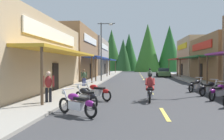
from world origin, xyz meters
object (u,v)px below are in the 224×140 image
rider_cruising_lead (150,89)px  pedestrian_by_shop (48,85)px  pedestrian_waiting (84,77)px  streetlamp_right (221,29)px  rider_cruising_trailing (150,76)px  streetlamp_left (104,44)px  motorcycle_parked_right_3 (219,91)px  motorcycle_parked_left_1 (86,96)px  parked_car_curbside (163,73)px  motorcycle_parked_left_2 (97,91)px  motorcycle_parked_right_4 (209,88)px  motorcycle_parked_left_0 (77,103)px  motorcycle_parked_right_5 (196,85)px

rider_cruising_lead → pedestrian_by_shop: size_ratio=1.28×
rider_cruising_lead → pedestrian_waiting: (-5.25, 6.78, 0.25)m
streetlamp_right → rider_cruising_trailing: 11.32m
streetlamp_left → rider_cruising_lead: (4.35, -12.75, -3.66)m
motorcycle_parked_right_3 → pedestrian_by_shop: bearing=151.2°
motorcycle_parked_right_3 → pedestrian_waiting: (-9.13, 6.03, 0.42)m
pedestrian_by_shop → rider_cruising_trailing: bearing=144.8°
streetlamp_left → motorcycle_parked_left_1: streetlamp_left is taller
rider_cruising_trailing → motorcycle_parked_right_3: bearing=-167.7°
parked_car_curbside → rider_cruising_trailing: bearing=166.5°
motorcycle_parked_right_3 → motorcycle_parked_left_2: size_ratio=0.87×
streetlamp_right → motorcycle_parked_right_4: streetlamp_right is taller
motorcycle_parked_right_3 → parked_car_curbside: 23.00m
streetlamp_left → pedestrian_waiting: bearing=-98.5°
motorcycle_parked_right_3 → motorcycle_parked_right_4: size_ratio=0.95×
motorcycle_parked_left_2 → rider_cruising_trailing: rider_cruising_trailing is taller
rider_cruising_lead → rider_cruising_trailing: bearing=0.9°
motorcycle_parked_right_3 → pedestrian_waiting: size_ratio=1.04×
motorcycle_parked_left_2 → parked_car_curbside: 24.65m
streetlamp_right → motorcycle_parked_left_0: (-8.16, -7.51, -3.93)m
streetlamp_left → motorcycle_parked_right_4: (8.30, -10.20, -3.83)m
motorcycle_parked_right_3 → pedestrian_waiting: bearing=103.4°
rider_cruising_lead → pedestrian_waiting: bearing=42.5°
streetlamp_left → pedestrian_waiting: size_ratio=4.28×
streetlamp_right → rider_cruising_lead: (-5.09, -3.76, -3.76)m
motorcycle_parked_left_0 → pedestrian_waiting: 10.76m
motorcycle_parked_right_4 → motorcycle_parked_left_2: (-6.91, -2.52, 0.00)m
streetlamp_right → rider_cruising_lead: streetlamp_right is taller
streetlamp_left → rider_cruising_lead: streetlamp_left is taller
pedestrian_waiting → motorcycle_parked_right_4: bearing=-150.3°
streetlamp_right → motorcycle_parked_left_1: bearing=-146.1°
motorcycle_parked_left_1 → rider_cruising_lead: bearing=-102.0°
pedestrian_waiting → streetlamp_right: bearing=-141.9°
motorcycle_parked_right_5 → motorcycle_parked_left_2: size_ratio=0.89×
motorcycle_parked_right_4 → motorcycle_parked_right_5: 1.95m
pedestrian_waiting → pedestrian_by_shop: bearing=145.3°
motorcycle_parked_right_5 → pedestrian_waiting: size_ratio=1.06×
rider_cruising_trailing → motorcycle_parked_right_4: bearing=-165.3°
motorcycle_parked_left_1 → motorcycle_parked_left_2: bearing=-48.0°
rider_cruising_lead → streetlamp_right: bearing=-48.7°
motorcycle_parked_left_1 → rider_cruising_lead: (3.16, 1.79, 0.17)m
streetlamp_left → motorcycle_parked_left_2: size_ratio=3.61×
rider_cruising_trailing → pedestrian_by_shop: size_ratio=1.28×
motorcycle_parked_right_4 → motorcycle_parked_left_0: size_ratio=0.92×
streetlamp_right → parked_car_curbside: 20.38m
streetlamp_left → motorcycle_parked_left_1: bearing=-85.3°
motorcycle_parked_right_3 → pedestrian_by_shop: pedestrian_by_shop is taller
motorcycle_parked_right_3 → motorcycle_parked_left_2: same height
motorcycle_parked_left_2 → rider_cruising_lead: 2.96m
motorcycle_parked_right_4 → pedestrian_waiting: (-9.20, 4.23, 0.42)m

